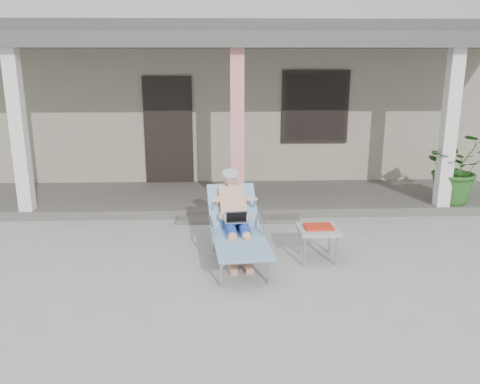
{
  "coord_description": "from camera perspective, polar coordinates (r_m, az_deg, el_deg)",
  "views": [
    {
      "loc": [
        -0.26,
        -6.06,
        2.68
      ],
      "look_at": [
        -0.01,
        0.6,
        0.85
      ],
      "focal_mm": 38.0,
      "sensor_mm": 36.0,
      "label": 1
    }
  ],
  "objects": [
    {
      "name": "porch_step",
      "position": [
        8.35,
        -0.24,
        -3.11
      ],
      "size": [
        2.0,
        0.3,
        0.07
      ],
      "primitive_type": "cube",
      "color": "#605B56",
      "rests_on": "ground"
    },
    {
      "name": "lounger",
      "position": [
        6.69,
        -0.44,
        -1.72
      ],
      "size": [
        0.84,
        1.83,
        1.16
      ],
      "rotation": [
        0.0,
        0.0,
        0.1
      ],
      "color": "#B7B7BC",
      "rests_on": "ground"
    },
    {
      "name": "porch_overhang",
      "position": [
        9.01,
        -0.5,
        16.04
      ],
      "size": [
        10.0,
        2.3,
        2.85
      ],
      "color": "silver",
      "rests_on": "porch_deck"
    },
    {
      "name": "potted_palm",
      "position": [
        9.54,
        23.18,
        2.58
      ],
      "size": [
        1.15,
        1.01,
        1.25
      ],
      "primitive_type": "imported",
      "rotation": [
        0.0,
        0.0,
        -0.03
      ],
      "color": "#26591E",
      "rests_on": "porch_deck"
    },
    {
      "name": "house",
      "position": [
        12.6,
        -0.96,
        10.73
      ],
      "size": [
        10.4,
        5.4,
        3.3
      ],
      "color": "gray",
      "rests_on": "ground"
    },
    {
      "name": "side_table",
      "position": [
        6.83,
        8.78,
        -4.35
      ],
      "size": [
        0.55,
        0.55,
        0.48
      ],
      "rotation": [
        0.0,
        0.0,
        0.04
      ],
      "color": "#A5A4A0",
      "rests_on": "ground"
    },
    {
      "name": "porch_deck",
      "position": [
        9.44,
        -0.47,
        -0.68
      ],
      "size": [
        10.0,
        2.0,
        0.15
      ],
      "primitive_type": "cube",
      "color": "#605B56",
      "rests_on": "ground"
    },
    {
      "name": "ground",
      "position": [
        6.64,
        0.3,
        -8.48
      ],
      "size": [
        60.0,
        60.0,
        0.0
      ],
      "primitive_type": "plane",
      "color": "#9E9E99",
      "rests_on": "ground"
    }
  ]
}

